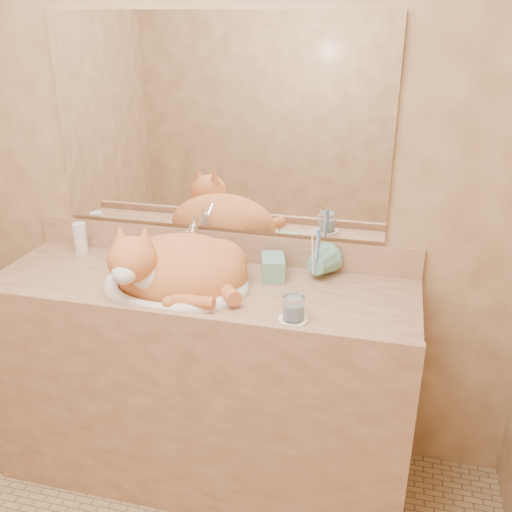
% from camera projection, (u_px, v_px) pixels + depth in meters
% --- Properties ---
extents(wall_back, '(2.40, 0.02, 2.50)m').
position_uv_depth(wall_back, '(219.00, 162.00, 2.19)').
color(wall_back, olive).
rests_on(wall_back, ground).
extents(vanity_counter, '(1.60, 0.55, 0.85)m').
position_uv_depth(vanity_counter, '(203.00, 382.00, 2.27)').
color(vanity_counter, brown).
rests_on(vanity_counter, floor).
extents(mirror, '(1.30, 0.02, 0.80)m').
position_uv_depth(mirror, '(217.00, 126.00, 2.12)').
color(mirror, white).
rests_on(mirror, wall_back).
extents(sink_basin, '(0.58, 0.51, 0.17)m').
position_uv_depth(sink_basin, '(175.00, 266.00, 2.07)').
color(sink_basin, white).
rests_on(sink_basin, vanity_counter).
extents(faucet, '(0.06, 0.13, 0.19)m').
position_uv_depth(faucet, '(194.00, 243.00, 2.25)').
color(faucet, white).
rests_on(faucet, vanity_counter).
extents(cat, '(0.55, 0.48, 0.27)m').
position_uv_depth(cat, '(175.00, 266.00, 2.06)').
color(cat, '#C05F2C').
rests_on(cat, sink_basin).
extents(soap_dispenser, '(0.11, 0.11, 0.19)m').
position_uv_depth(soap_dispenser, '(274.00, 261.00, 2.08)').
color(soap_dispenser, '#66A48B').
rests_on(soap_dispenser, vanity_counter).
extents(toothbrush_cup, '(0.16, 0.16, 0.11)m').
position_uv_depth(toothbrush_cup, '(315.00, 268.00, 2.12)').
color(toothbrush_cup, '#66A48B').
rests_on(toothbrush_cup, vanity_counter).
extents(toothbrushes, '(0.04, 0.04, 0.21)m').
position_uv_depth(toothbrushes, '(316.00, 250.00, 2.09)').
color(toothbrushes, silver).
rests_on(toothbrushes, toothbrush_cup).
extents(saucer, '(0.10, 0.10, 0.01)m').
position_uv_depth(saucer, '(293.00, 320.00, 1.86)').
color(saucer, white).
rests_on(saucer, vanity_counter).
extents(water_glass, '(0.07, 0.07, 0.08)m').
position_uv_depth(water_glass, '(294.00, 308.00, 1.85)').
color(water_glass, white).
rests_on(water_glass, saucer).
extents(lotion_bottle, '(0.05, 0.05, 0.13)m').
position_uv_depth(lotion_bottle, '(80.00, 238.00, 2.37)').
color(lotion_bottle, silver).
rests_on(lotion_bottle, vanity_counter).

